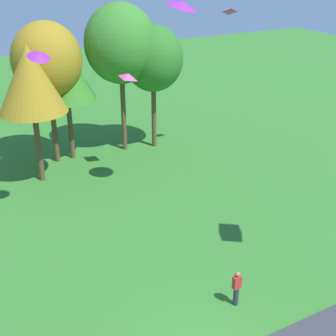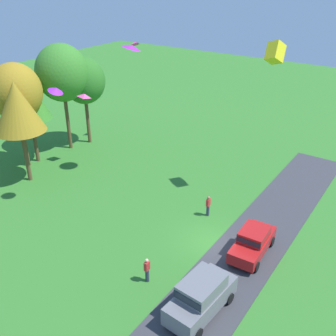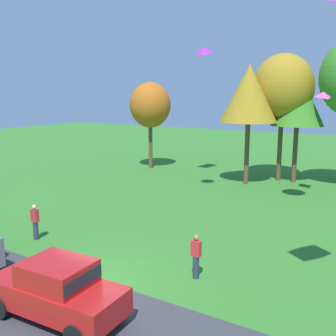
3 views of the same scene
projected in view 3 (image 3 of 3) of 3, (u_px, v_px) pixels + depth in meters
The scene contains 11 objects.
ground_plane at pixel (105, 281), 14.54m from camera, with size 120.00×120.00×0.00m, color #337528.
pavement_strip at pixel (57, 309), 12.57m from camera, with size 36.00×4.40×0.06m, color #38383D.
car_sedan_near_entrance at pixel (57, 288), 11.88m from camera, with size 4.48×2.13×1.84m.
person_beside_suv at pixel (196, 256), 14.63m from camera, with size 0.36×0.24×1.71m.
person_on_lawn at pixel (35, 222), 18.54m from camera, with size 0.36×0.24×1.71m.
tree_right_of_center at pixel (150, 105), 35.63m from camera, with size 3.72×3.72×7.85m.
tree_far_right at pixel (249, 94), 29.02m from camera, with size 4.25×4.25×8.97m.
tree_left_of_center at pixel (283, 88), 30.11m from camera, with size 4.66×4.66×9.84m.
tree_lone_near at pixel (298, 100), 29.72m from camera, with size 3.97×3.97×8.39m.
kite_delta_high_left at pixel (204, 50), 23.86m from camera, with size 1.08×1.08×0.32m, color purple.
kite_diamond_mid_center at pixel (323, 94), 24.38m from camera, with size 0.78×0.99×0.33m, color #EA4C9E.
Camera 3 is at (9.09, -10.26, 6.83)m, focal length 42.00 mm.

